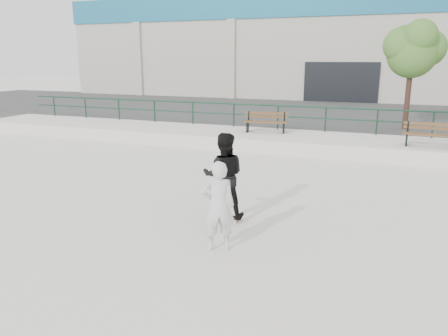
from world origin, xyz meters
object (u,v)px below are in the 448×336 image
at_px(standing_skater, 224,176).
at_px(seated_skater, 218,206).
at_px(tree, 414,48).
at_px(bench_right, 431,135).
at_px(skateboard, 224,217).
at_px(bench_left, 266,122).

xyz_separation_m(standing_skater, seated_skater, (0.44, -1.40, -0.18)).
distance_m(tree, seated_skater, 14.00).
bearing_deg(seated_skater, bench_right, -141.23).
bearing_deg(standing_skater, skateboard, -18.33).
height_order(tree, skateboard, tree).
bearing_deg(seated_skater, tree, -131.83).
xyz_separation_m(tree, skateboard, (-3.78, -11.85, -3.78)).
height_order(bench_left, bench_right, same).
height_order(standing_skater, seated_skater, standing_skater).
bearing_deg(tree, standing_skater, -107.70).
bearing_deg(bench_right, tree, 103.02).
height_order(bench_left, standing_skater, standing_skater).
height_order(bench_left, skateboard, bench_left).
bearing_deg(skateboard, bench_right, 49.74).
distance_m(bench_left, tree, 6.84).
xyz_separation_m(tree, standing_skater, (-3.78, -11.85, -2.84)).
bearing_deg(bench_left, seated_skater, -88.58).
bearing_deg(tree, bench_left, -150.52).
bearing_deg(tree, seated_skater, -104.18).
bearing_deg(skateboard, seated_skater, -83.35).
height_order(tree, seated_skater, tree).
distance_m(standing_skater, seated_skater, 1.48).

